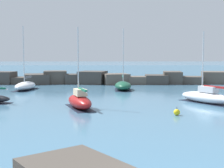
# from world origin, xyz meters

# --- Properties ---
(open_sea_beyond) EXTENTS (400.00, 116.00, 0.01)m
(open_sea_beyond) POSITION_xyz_m (0.00, 107.25, 0.00)
(open_sea_beyond) COLOR #386684
(open_sea_beyond) RESTS_ON ground
(breakwater_jetty) EXTENTS (69.73, 6.65, 2.34)m
(breakwater_jetty) POSITION_xyz_m (1.18, 47.42, 0.94)
(breakwater_jetty) COLOR #4C443D
(breakwater_jetty) RESTS_ON ground
(sailboat_moored_0) EXTENTS (5.07, 6.61, 7.66)m
(sailboat_moored_0) POSITION_xyz_m (8.15, 23.64, 0.68)
(sailboat_moored_0) COLOR white
(sailboat_moored_0) RESTS_ON ground
(sailboat_moored_1) EXTENTS (2.82, 6.49, 9.40)m
(sailboat_moored_1) POSITION_xyz_m (-14.66, 37.22, 0.64)
(sailboat_moored_1) COLOR white
(sailboat_moored_1) RESTS_ON ground
(sailboat_moored_3) EXTENTS (3.54, 5.97, 7.84)m
(sailboat_moored_3) POSITION_xyz_m (-5.16, 20.51, 0.73)
(sailboat_moored_3) COLOR maroon
(sailboat_moored_3) RESTS_ON ground
(sailboat_moored_5) EXTENTS (2.52, 5.51, 9.04)m
(sailboat_moored_5) POSITION_xyz_m (-0.07, 36.72, 0.67)
(sailboat_moored_5) COLOR #195138
(sailboat_moored_5) RESTS_ON ground
(mooring_buoy_orange_near) EXTENTS (0.55, 0.55, 0.75)m
(mooring_buoy_orange_near) POSITION_xyz_m (3.40, 16.60, 0.27)
(mooring_buoy_orange_near) COLOR yellow
(mooring_buoy_orange_near) RESTS_ON ground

